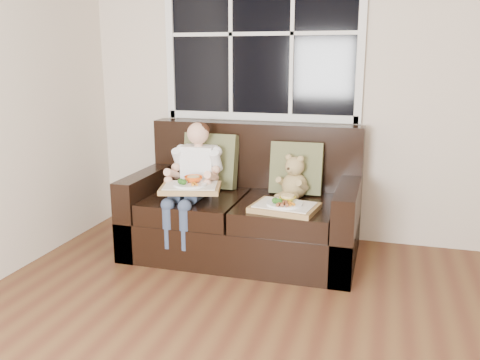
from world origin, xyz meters
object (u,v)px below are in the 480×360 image
(loveseat, at_px, (245,212))
(child, at_px, (194,171))
(teddy_bear, at_px, (294,180))
(tray_right, at_px, (285,206))
(tray_left, at_px, (191,186))

(loveseat, bearing_deg, child, -162.10)
(teddy_bear, bearing_deg, tray_right, -69.56)
(child, xyz_separation_m, tray_left, (0.05, -0.21, -0.06))
(teddy_bear, bearing_deg, loveseat, -155.34)
(child, height_order, tray_right, child)
(child, bearing_deg, loveseat, 17.90)
(tray_left, distance_m, tray_right, 0.69)
(loveseat, distance_m, teddy_bear, 0.46)
(loveseat, height_order, tray_right, loveseat)
(child, height_order, tray_left, child)
(loveseat, bearing_deg, teddy_bear, 3.66)
(teddy_bear, xyz_separation_m, tray_left, (-0.68, -0.35, -0.01))
(child, bearing_deg, teddy_bear, 10.88)
(loveseat, distance_m, tray_left, 0.53)
(loveseat, xyz_separation_m, child, (-0.36, -0.12, 0.33))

